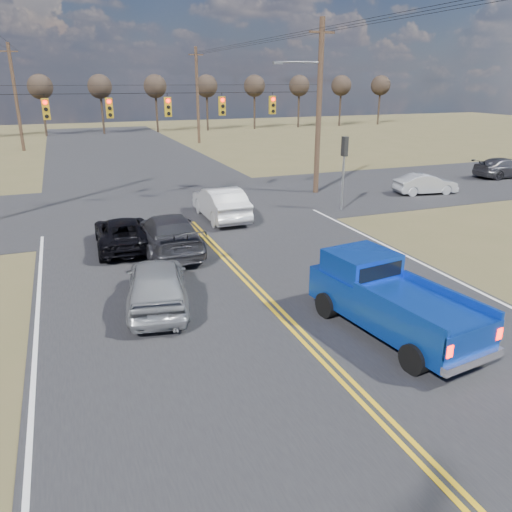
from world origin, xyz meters
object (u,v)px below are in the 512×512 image
object	(u,v)px
pickup_truck	(389,300)
dgrey_car_queue	(168,233)
white_car_queue	(221,203)
cross_car_east_far	(505,168)
cross_car_east_near	(426,184)
silver_suv	(157,283)
black_suv	(123,233)

from	to	relation	value
pickup_truck	dgrey_car_queue	xyz separation A→B (m)	(-4.22, 9.01, -0.19)
white_car_queue	dgrey_car_queue	size ratio (longest dim) A/B	0.92
pickup_truck	cross_car_east_far	size ratio (longest dim) A/B	1.16
pickup_truck	cross_car_east_near	size ratio (longest dim) A/B	1.45
cross_car_east_far	silver_suv	bearing A→B (deg)	115.59
silver_suv	dgrey_car_queue	size ratio (longest dim) A/B	0.84
silver_suv	cross_car_east_near	bearing A→B (deg)	-140.88
silver_suv	black_suv	distance (m)	6.28
white_car_queue	cross_car_east_far	distance (m)	22.75
black_suv	cross_car_east_near	distance (m)	19.09
white_car_queue	dgrey_car_queue	world-z (taller)	white_car_queue
dgrey_car_queue	black_suv	bearing A→B (deg)	-34.52
black_suv	white_car_queue	size ratio (longest dim) A/B	0.94
silver_suv	cross_car_east_near	world-z (taller)	silver_suv
cross_car_east_near	cross_car_east_far	xyz separation A→B (m)	(8.99, 2.52, 0.06)
black_suv	cross_car_east_near	xyz separation A→B (m)	(18.66, 4.02, -0.02)
silver_suv	dgrey_car_queue	bearing A→B (deg)	-95.60
black_suv	dgrey_car_queue	distance (m)	2.06
cross_car_east_near	pickup_truck	bearing A→B (deg)	147.07
pickup_truck	white_car_queue	distance (m)	13.20
white_car_queue	cross_car_east_far	xyz separation A→B (m)	(22.47, 3.55, -0.12)
black_suv	white_car_queue	xyz separation A→B (m)	(5.19, 2.99, 0.17)
pickup_truck	black_suv	world-z (taller)	pickup_truck
black_suv	dgrey_car_queue	xyz separation A→B (m)	(1.68, -1.18, 0.13)
pickup_truck	white_car_queue	xyz separation A→B (m)	(-0.71, 13.18, -0.15)
black_suv	white_car_queue	distance (m)	5.99
pickup_truck	silver_suv	bearing A→B (deg)	137.10
white_car_queue	silver_suv	bearing A→B (deg)	62.28
pickup_truck	silver_suv	world-z (taller)	pickup_truck
silver_suv	cross_car_east_far	size ratio (longest dim) A/B	0.95
dgrey_car_queue	cross_car_east_near	bearing A→B (deg)	-162.34
pickup_truck	white_car_queue	size ratio (longest dim) A/B	1.12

